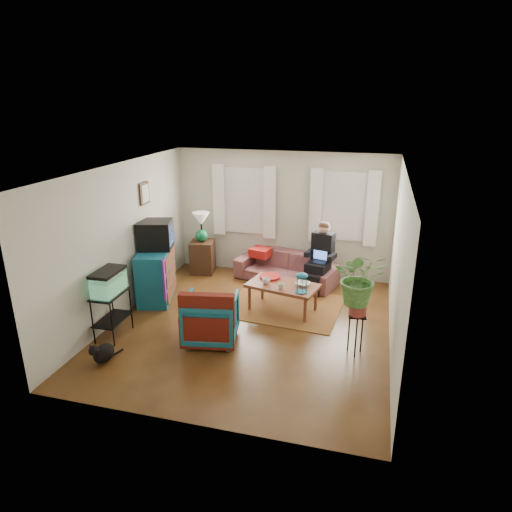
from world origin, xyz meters
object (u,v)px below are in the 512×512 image
(armchair, at_px, (211,316))
(plant_stand, at_px, (356,334))
(sofa, at_px, (286,263))
(side_table, at_px, (203,257))
(aquarium_stand, at_px, (112,315))
(coffee_table, at_px, (283,297))
(dresser, at_px, (156,274))

(armchair, distance_m, plant_stand, 2.20)
(plant_stand, bearing_deg, sofa, 122.05)
(side_table, relative_size, armchair, 0.86)
(side_table, xyz_separation_m, plant_stand, (3.39, -2.52, -0.03))
(aquarium_stand, bearing_deg, plant_stand, 5.65)
(aquarium_stand, bearing_deg, side_table, 81.91)
(aquarium_stand, bearing_deg, coffee_table, 32.19)
(sofa, xyz_separation_m, aquarium_stand, (-2.19, -2.93, -0.03))
(aquarium_stand, distance_m, plant_stand, 3.77)
(armchair, height_order, plant_stand, armchair)
(aquarium_stand, height_order, armchair, armchair)
(dresser, relative_size, armchair, 1.32)
(sofa, relative_size, side_table, 2.94)
(coffee_table, bearing_deg, side_table, 158.47)
(sofa, height_order, aquarium_stand, sofa)
(coffee_table, xyz_separation_m, plant_stand, (1.33, -1.13, 0.07))
(dresser, height_order, plant_stand, dresser)
(side_table, height_order, armchair, armchair)
(side_table, bearing_deg, dresser, -102.82)
(coffee_table, bearing_deg, plant_stand, -27.85)
(side_table, height_order, dresser, dresser)
(dresser, bearing_deg, side_table, 61.29)
(dresser, bearing_deg, aquarium_stand, -106.27)
(armchair, bearing_deg, side_table, -76.18)
(sofa, xyz_separation_m, side_table, (-1.84, 0.05, -0.05))
(sofa, xyz_separation_m, plant_stand, (1.55, -2.47, -0.08))
(armchair, relative_size, coffee_table, 0.67)
(sofa, distance_m, dresser, 2.62)
(dresser, relative_size, coffee_table, 0.88)
(sofa, xyz_separation_m, dresser, (-2.18, -1.44, 0.08))
(side_table, distance_m, plant_stand, 4.22)
(side_table, bearing_deg, aquarium_stand, -96.69)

